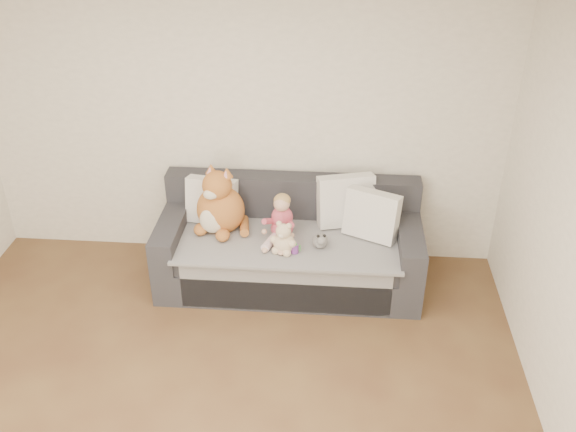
% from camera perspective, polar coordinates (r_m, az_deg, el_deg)
% --- Properties ---
extents(room_shell, '(5.00, 5.00, 5.00)m').
position_cam_1_polar(room_shell, '(3.68, -8.87, -3.92)').
color(room_shell, brown).
rests_on(room_shell, ground).
extents(sofa, '(2.20, 0.94, 0.85)m').
position_cam_1_polar(sofa, '(5.52, 0.16, -2.91)').
color(sofa, '#2C2C32').
rests_on(sofa, ground).
extents(cushion_left, '(0.46, 0.26, 0.41)m').
position_cam_1_polar(cushion_left, '(5.53, -6.79, 1.37)').
color(cushion_left, silver).
rests_on(cushion_left, sofa).
extents(cushion_right_back, '(0.52, 0.33, 0.46)m').
position_cam_1_polar(cushion_right_back, '(5.47, 5.17, 1.37)').
color(cushion_right_back, silver).
rests_on(cushion_right_back, sofa).
extents(cushion_right_front, '(0.49, 0.37, 0.42)m').
position_cam_1_polar(cushion_right_front, '(5.32, 7.46, 0.09)').
color(cushion_right_front, silver).
rests_on(cushion_right_front, sofa).
extents(toddler, '(0.28, 0.41, 0.40)m').
position_cam_1_polar(toddler, '(5.27, -0.62, -0.40)').
color(toddler, '#C54569').
rests_on(toddler, sofa).
extents(plush_cat, '(0.47, 0.43, 0.62)m').
position_cam_1_polar(plush_cat, '(5.39, -6.10, 0.87)').
color(plush_cat, '#A24F24').
rests_on(plush_cat, sofa).
extents(teddy_bear, '(0.22, 0.17, 0.28)m').
position_cam_1_polar(teddy_bear, '(5.12, -0.40, -2.16)').
color(teddy_bear, beige).
rests_on(teddy_bear, sofa).
extents(plush_cow, '(0.12, 0.19, 0.15)m').
position_cam_1_polar(plush_cow, '(5.21, 2.89, -2.19)').
color(plush_cow, white).
rests_on(plush_cow, sofa).
extents(sippy_cup, '(0.10, 0.06, 0.11)m').
position_cam_1_polar(sippy_cup, '(5.14, 0.60, -2.78)').
color(sippy_cup, purple).
rests_on(sippy_cup, sofa).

